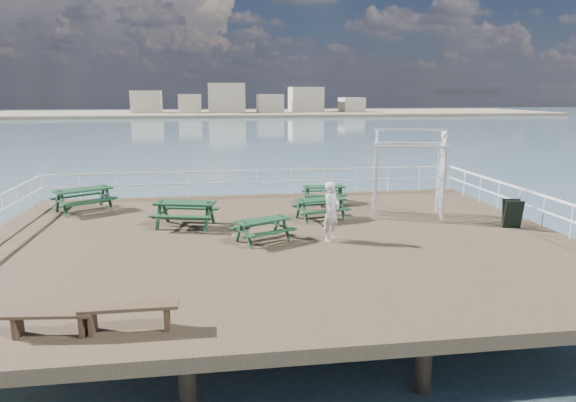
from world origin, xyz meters
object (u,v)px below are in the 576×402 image
at_px(picnic_table_c, 320,204).
at_px(person, 331,212).
at_px(picnic_table_a, 83,195).
at_px(flat_bench_far, 50,318).
at_px(picnic_table_e, 263,225).
at_px(picnic_table_d, 185,209).
at_px(picnic_table_b, 324,191).
at_px(trellis_arbor, 408,178).
at_px(flat_bench_near, 130,311).

relative_size(picnic_table_c, person, 1.11).
relative_size(picnic_table_a, flat_bench_far, 1.57).
height_order(picnic_table_e, person, person).
height_order(picnic_table_d, picnic_table_e, picnic_table_d).
distance_m(picnic_table_b, picnic_table_e, 5.88).
xyz_separation_m(picnic_table_b, picnic_table_d, (-5.33, -3.00, 0.10)).
height_order(flat_bench_far, person, person).
distance_m(picnic_table_b, person, 5.38).
bearing_deg(picnic_table_e, trellis_arbor, -1.50).
bearing_deg(picnic_table_a, trellis_arbor, -44.43).
xyz_separation_m(picnic_table_b, picnic_table_e, (-2.95, -5.09, -0.01)).
bearing_deg(trellis_arbor, flat_bench_far, -125.02).
bearing_deg(picnic_table_a, picnic_table_d, -68.87).
bearing_deg(trellis_arbor, picnic_table_c, -163.09).
relative_size(picnic_table_d, flat_bench_near, 1.26).
relative_size(picnic_table_d, person, 1.27).
bearing_deg(flat_bench_far, picnic_table_d, 80.84).
bearing_deg(flat_bench_near, picnic_table_b, 60.43).
xyz_separation_m(picnic_table_a, flat_bench_near, (3.24, -10.43, -0.23)).
distance_m(picnic_table_e, flat_bench_far, 7.07).
bearing_deg(flat_bench_near, person, 46.17).
bearing_deg(picnic_table_b, trellis_arbor, -45.40).
distance_m(picnic_table_e, flat_bench_near, 6.28).
distance_m(trellis_arbor, person, 4.38).
relative_size(picnic_table_d, trellis_arbor, 0.73).
xyz_separation_m(picnic_table_d, flat_bench_far, (-2.06, -7.59, -0.26)).
bearing_deg(picnic_table_b, flat_bench_far, -124.31).
distance_m(picnic_table_c, flat_bench_far, 10.40).
height_order(picnic_table_c, person, person).
relative_size(picnic_table_a, trellis_arbor, 0.81).
bearing_deg(flat_bench_far, picnic_table_e, 57.18).
height_order(flat_bench_near, flat_bench_far, flat_bench_near).
relative_size(picnic_table_b, person, 0.91).
height_order(picnic_table_a, picnic_table_b, picnic_table_a).
bearing_deg(trellis_arbor, picnic_table_a, -175.72).
bearing_deg(picnic_table_b, picnic_table_d, -149.99).
distance_m(picnic_table_d, flat_bench_far, 7.87).
bearing_deg(picnic_table_c, trellis_arbor, -12.69).
xyz_separation_m(trellis_arbor, person, (-3.41, -2.70, -0.49)).
distance_m(picnic_table_b, picnic_table_c, 2.73).
bearing_deg(picnic_table_e, flat_bench_near, -144.85).
relative_size(flat_bench_far, trellis_arbor, 0.52).
height_order(flat_bench_near, trellis_arbor, trellis_arbor).
distance_m(picnic_table_b, picnic_table_d, 6.11).
bearing_deg(trellis_arbor, picnic_table_d, -160.98).
height_order(picnic_table_d, person, person).
xyz_separation_m(picnic_table_d, flat_bench_near, (-0.65, -7.59, -0.22)).
relative_size(flat_bench_near, person, 1.00).
xyz_separation_m(picnic_table_b, flat_bench_far, (-7.39, -10.59, -0.16)).
height_order(picnic_table_e, flat_bench_far, picnic_table_e).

